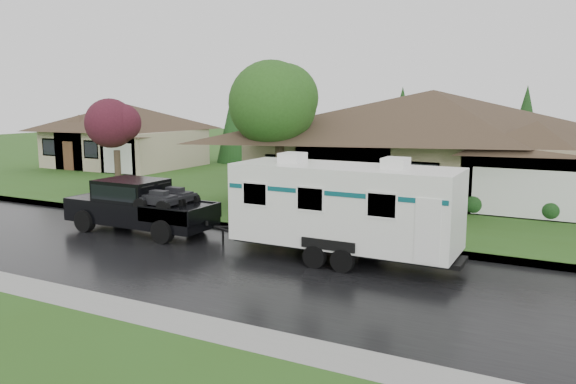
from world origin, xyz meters
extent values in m
plane|color=#2E561A|center=(0.00, 0.00, 0.00)|extent=(140.00, 140.00, 0.00)
cube|color=black|center=(0.00, -2.00, 0.01)|extent=(140.00, 8.00, 0.01)
cube|color=gray|center=(0.00, 2.25, 0.07)|extent=(140.00, 0.50, 0.15)
cube|color=#2E561A|center=(0.00, 15.00, 0.07)|extent=(140.00, 26.00, 0.15)
cube|color=gray|center=(2.00, 14.00, 1.65)|extent=(18.00, 10.00, 3.00)
pyramid|color=#3A2C1F|center=(2.00, 14.00, 5.75)|extent=(19.44, 10.80, 2.60)
cube|color=gray|center=(7.40, 11.00, 1.50)|extent=(5.76, 4.00, 2.70)
cube|color=tan|center=(-22.00, 16.00, 1.55)|extent=(10.00, 8.00, 2.80)
pyramid|color=#3A2C1F|center=(-22.00, 16.00, 4.95)|extent=(10.80, 8.64, 2.00)
cube|color=tan|center=(-19.00, 14.00, 1.41)|extent=(3.20, 4.00, 2.52)
cylinder|color=#382B1E|center=(-3.48, 6.81, 1.65)|extent=(0.45, 0.45, 3.01)
sphere|color=#2E611F|center=(-3.48, 6.81, 4.95)|extent=(4.15, 4.15, 4.15)
cylinder|color=#382B1E|center=(-14.52, 7.43, 1.25)|extent=(0.37, 0.37, 2.19)
sphere|color=#4E1826|center=(-14.52, 7.43, 3.65)|extent=(3.03, 3.03, 3.03)
sphere|color=#143814|center=(-4.30, 9.30, 0.65)|extent=(1.00, 1.00, 1.00)
sphere|color=#143814|center=(-1.15, 9.30, 0.65)|extent=(1.00, 1.00, 1.00)
sphere|color=#143814|center=(2.00, 9.30, 0.65)|extent=(1.00, 1.00, 1.00)
sphere|color=#143814|center=(5.15, 9.30, 0.65)|extent=(1.00, 1.00, 1.00)
sphere|color=#143814|center=(8.30, 9.30, 0.65)|extent=(1.00, 1.00, 1.00)
cube|color=black|center=(-6.15, 0.05, 0.81)|extent=(6.27, 2.09, 0.90)
cube|color=black|center=(-8.45, 0.05, 1.10)|extent=(1.67, 2.04, 0.37)
cube|color=black|center=(-6.57, 0.05, 1.62)|extent=(2.51, 1.96, 0.94)
cube|color=black|center=(-6.57, 0.05, 1.67)|extent=(2.30, 2.01, 0.57)
cube|color=black|center=(-4.17, 0.05, 1.02)|extent=(2.30, 1.98, 0.06)
cylinder|color=black|center=(-8.14, -0.97, 0.44)|extent=(0.88, 0.33, 0.88)
cylinder|color=black|center=(-8.14, 1.08, 0.44)|extent=(0.88, 0.33, 0.88)
cylinder|color=black|center=(-4.17, -0.97, 0.44)|extent=(0.88, 0.33, 0.88)
cylinder|color=black|center=(-4.17, 1.08, 0.44)|extent=(0.88, 0.33, 0.88)
cube|color=white|center=(2.55, 0.05, 1.85)|extent=(7.31, 2.51, 2.56)
cube|color=black|center=(2.55, 0.05, 0.42)|extent=(7.73, 1.25, 0.15)
cube|color=#0B4C53|center=(2.55, 0.05, 2.42)|extent=(7.17, 2.53, 0.15)
cube|color=white|center=(0.67, 0.05, 3.30)|extent=(0.73, 0.84, 0.33)
cube|color=white|center=(4.22, 0.05, 3.30)|extent=(0.73, 0.84, 0.33)
cylinder|color=black|center=(2.08, -1.18, 0.37)|extent=(0.73, 0.25, 0.73)
cylinder|color=black|center=(2.08, 1.29, 0.37)|extent=(0.73, 0.25, 0.73)
cylinder|color=black|center=(3.02, -1.18, 0.37)|extent=(0.73, 0.25, 0.73)
cylinder|color=black|center=(3.02, 1.29, 0.37)|extent=(0.73, 0.25, 0.73)
camera|label=1|loc=(9.22, -16.62, 5.21)|focal=35.00mm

